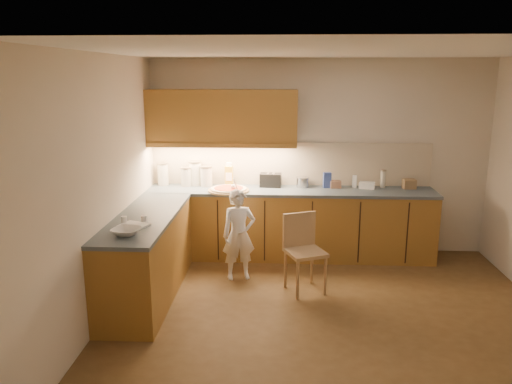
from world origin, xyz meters
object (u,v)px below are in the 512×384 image
(toaster, at_px, (271,180))
(child, at_px, (239,235))
(oil_jug, at_px, (229,175))
(wooden_chair, at_px, (303,247))
(pizza_on_board, at_px, (229,190))

(toaster, bearing_deg, child, -107.01)
(oil_jug, bearing_deg, child, -77.50)
(child, distance_m, toaster, 1.09)
(wooden_chair, bearing_deg, child, 137.16)
(toaster, bearing_deg, wooden_chair, -68.01)
(pizza_on_board, relative_size, child, 0.49)
(wooden_chair, distance_m, toaster, 1.36)
(pizza_on_board, height_order, oil_jug, oil_jug)
(child, height_order, oil_jug, oil_jug)
(oil_jug, distance_m, toaster, 0.56)
(wooden_chair, bearing_deg, pizza_on_board, 112.95)
(child, xyz_separation_m, oil_jug, (-0.21, 0.94, 0.52))
(child, height_order, toaster, toaster)
(pizza_on_board, xyz_separation_m, oil_jug, (-0.03, 0.31, 0.12))
(toaster, bearing_deg, pizza_on_board, -147.24)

